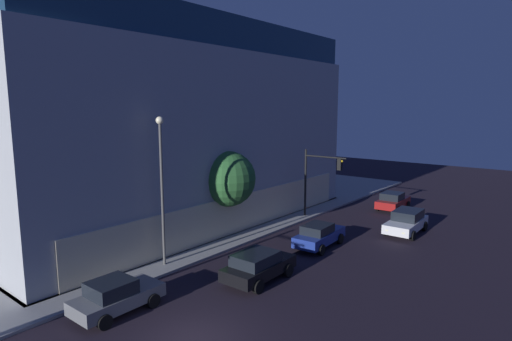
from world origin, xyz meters
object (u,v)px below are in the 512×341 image
object	(u,v)px
traffic_light_far_corner	(318,174)
sidewalk_tree	(228,179)
street_lamp_sidewalk	(162,174)
modern_building	(122,123)
car_white	(406,221)
car_red	(393,201)
car_grey	(116,296)
car_black	(258,265)
car_blue	(319,235)

from	to	relation	value
traffic_light_far_corner	sidewalk_tree	world-z (taller)	sidewalk_tree
street_lamp_sidewalk	modern_building	bearing A→B (deg)	63.40
modern_building	street_lamp_sidewalk	world-z (taller)	modern_building
car_white	car_red	bearing A→B (deg)	28.51
car_grey	street_lamp_sidewalk	bearing A→B (deg)	28.62
car_black	car_blue	distance (m)	6.82
traffic_light_far_corner	car_red	xyz separation A→B (m)	(7.28, -3.59, -3.07)
street_lamp_sidewalk	car_black	world-z (taller)	street_lamp_sidewalk
modern_building	street_lamp_sidewalk	bearing A→B (deg)	-116.60
street_lamp_sidewalk	sidewalk_tree	xyz separation A→B (m)	(6.57, 0.98, -1.26)
modern_building	car_black	distance (m)	22.47
modern_building	car_blue	world-z (taller)	modern_building
modern_building	traffic_light_far_corner	distance (m)	18.58
car_blue	car_white	distance (m)	7.63
modern_building	car_grey	bearing A→B (deg)	-125.01
street_lamp_sidewalk	sidewalk_tree	size ratio (longest dim) A/B	1.42
car_black	sidewalk_tree	bearing A→B (deg)	54.21
car_black	street_lamp_sidewalk	bearing A→B (deg)	109.12
car_blue	car_red	distance (m)	13.18
car_blue	traffic_light_far_corner	bearing A→B (deg)	31.52
modern_building	car_white	world-z (taller)	modern_building
modern_building	car_grey	size ratio (longest dim) A/B	7.38
traffic_light_far_corner	street_lamp_sidewalk	distance (m)	14.81
modern_building	car_blue	xyz separation A→B (m)	(1.15, -20.37, -6.93)
traffic_light_far_corner	car_white	size ratio (longest dim) A/B	1.18
car_white	car_black	bearing A→B (deg)	166.88
car_grey	car_black	xyz separation A→B (m)	(6.80, -2.83, 0.05)
street_lamp_sidewalk	car_blue	size ratio (longest dim) A/B	1.89
traffic_light_far_corner	car_blue	xyz separation A→B (m)	(-5.91, -3.62, -3.05)
sidewalk_tree	car_blue	size ratio (longest dim) A/B	1.33
sidewalk_tree	modern_building	bearing A→B (deg)	85.95
modern_building	sidewalk_tree	size ratio (longest dim) A/B	4.98
sidewalk_tree	car_grey	size ratio (longest dim) A/B	1.48
sidewalk_tree	car_white	world-z (taller)	sidewalk_tree
street_lamp_sidewalk	car_white	xyz separation A→B (m)	(15.53, -8.67, -4.62)
sidewalk_tree	traffic_light_far_corner	bearing A→B (deg)	-17.84
traffic_light_far_corner	car_red	distance (m)	8.68
street_lamp_sidewalk	car_grey	size ratio (longest dim) A/B	2.10
car_grey	car_white	bearing A→B (deg)	-16.38
street_lamp_sidewalk	car_grey	world-z (taller)	street_lamp_sidewalk
car_grey	modern_building	bearing A→B (deg)	54.99
sidewalk_tree	car_blue	bearing A→B (deg)	-70.91
modern_building	street_lamp_sidewalk	distance (m)	17.06
sidewalk_tree	car_black	size ratio (longest dim) A/B	1.37
sidewalk_tree	car_grey	distance (m)	12.51
traffic_light_far_corner	car_grey	size ratio (longest dim) A/B	1.38
car_blue	car_red	xyz separation A→B (m)	(13.18, 0.03, -0.02)
car_grey	car_white	world-z (taller)	car_white
sidewalk_tree	car_black	xyz separation A→B (m)	(-4.67, -6.47, -3.38)
sidewalk_tree	car_red	bearing A→B (deg)	-21.97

